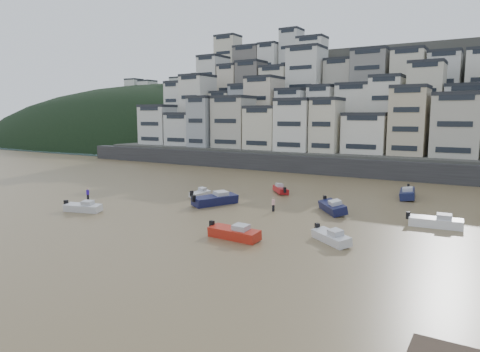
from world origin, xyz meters
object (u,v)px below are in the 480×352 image
Objects in this scene: boat_d at (436,220)px; boat_e at (332,206)px; boat_j at (83,206)px; person_blue at (88,194)px; boat_a at (234,231)px; boat_b at (331,236)px; boat_h at (281,189)px; boat_f at (200,193)px; boat_i at (408,192)px; boat_c at (215,198)px; person_pink at (273,205)px.

boat_e is at bearing 169.57° from boat_d.
boat_j is 2.97× the size of person_blue.
boat_j is (-22.27, 0.31, -0.08)m from boat_a.
boat_h is (-15.38, 21.10, -0.02)m from boat_b.
boat_i is (26.31, 14.53, 0.33)m from boat_f.
boat_d reaches higher than boat_h.
boat_c is 3.96× the size of person_pink.
boat_c reaches higher than boat_b.
boat_a is 16.43m from boat_e.
boat_j is at bearing -137.67° from boat_b.
boat_c is at bearing -179.88° from boat_d.
person_pink is at bearing -43.96° from boat_i.
boat_c is 18.32m from person_blue.
boat_h is 18.40m from boat_i.
boat_c reaches higher than boat_h.
boat_f is at bearing 166.94° from person_pink.
boat_b is 26.11m from boat_h.
boat_i is (10.60, 30.32, 0.11)m from boat_a.
boat_c is 1.42× the size of boat_h.
boat_f is 0.87× the size of boat_h.
boat_i is (2.14, 26.73, 0.22)m from boat_b.
boat_b is 13.92m from person_pink.
boat_a is 0.99× the size of boat_d.
boat_h is at bearing -80.43° from boat_i.
boat_b is 1.19× the size of boat_f.
boat_a is 1.12× the size of boat_j.
boat_f is 16.81m from boat_j.
person_pink is (4.81, -12.05, 0.21)m from boat_h.
boat_f is at bearing 40.99° from person_blue.
person_pink is (-2.12, 12.64, 0.08)m from boat_a.
boat_c reaches higher than boat_j.
boat_d is at bearing 45.93° from boat_e.
boat_d reaches higher than boat_b.
person_blue reaches higher than boat_b.
boat_c is 1.64× the size of boat_f.
person_pink is (-6.50, -3.20, 0.04)m from boat_e.
boat_b is 36.12m from person_blue.
boat_j is at bearing -177.45° from boat_a.
person_blue is at bearing -111.10° from boat_e.
boat_f is at bearing -170.54° from boat_b.
boat_a is 22.28m from boat_f.
boat_j reaches higher than boat_h.
boat_i is at bearing -60.80° from boat_f.
boat_b is at bearing -116.48° from boat_f.
boat_e is (14.96, 3.63, -0.11)m from boat_c.
boat_a is at bearing -80.50° from person_pink.
boat_d is 0.89× the size of boat_i.
boat_c is 27.87m from boat_i.
boat_d is (26.72, 2.60, -0.14)m from boat_c.
boat_b is 12.91m from boat_e.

